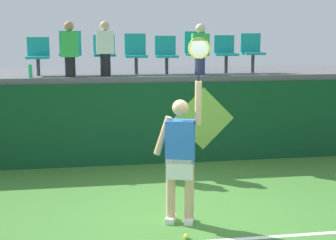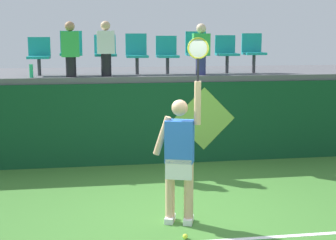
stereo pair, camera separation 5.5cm
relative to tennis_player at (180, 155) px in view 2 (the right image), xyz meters
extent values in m
plane|color=#3D752D|center=(0.08, 0.22, -0.97)|extent=(40.00, 40.00, 0.00)
cube|color=#0F4223|center=(0.08, 3.24, -0.15)|extent=(11.15, 0.20, 1.63)
cube|color=#56565B|center=(0.08, 4.62, 0.72)|extent=(11.15, 2.86, 0.12)
cube|color=white|center=(-0.13, 0.04, -0.93)|extent=(0.20, 0.28, 0.08)
cube|color=white|center=(0.12, -0.04, -0.93)|extent=(0.20, 0.28, 0.08)
cylinder|color=#DBAD84|center=(-0.13, 0.04, -0.54)|extent=(0.13, 0.13, 0.86)
cylinder|color=#DBAD84|center=(0.12, -0.04, -0.54)|extent=(0.13, 0.13, 0.86)
cube|color=white|center=(-0.01, 0.00, -0.19)|extent=(0.41, 0.33, 0.28)
cube|color=blue|center=(-0.01, 0.00, 0.18)|extent=(0.43, 0.33, 0.58)
sphere|color=#DBAD84|center=(-0.01, 0.00, 0.64)|extent=(0.22, 0.22, 0.22)
cylinder|color=#DBAD84|center=(-0.23, 0.08, 0.25)|extent=(0.27, 0.17, 0.55)
cylinder|color=#DBAD84|center=(0.22, -0.08, 0.71)|extent=(0.09, 0.09, 0.58)
cylinder|color=black|center=(0.22, -0.08, 1.15)|extent=(0.03, 0.03, 0.30)
torus|color=gold|center=(0.22, -0.08, 1.43)|extent=(0.27, 0.11, 0.28)
ellipsoid|color=silver|center=(0.22, -0.08, 1.43)|extent=(0.23, 0.09, 0.24)
sphere|color=#D1E533|center=(-0.03, -0.57, -0.94)|extent=(0.07, 0.07, 0.07)
cylinder|color=#26B272|center=(-2.29, 3.35, 0.91)|extent=(0.07, 0.07, 0.26)
cylinder|color=#38383D|center=(-2.18, 3.78, 0.95)|extent=(0.07, 0.07, 0.34)
cube|color=teal|center=(-2.18, 3.78, 1.15)|extent=(0.44, 0.42, 0.05)
cube|color=teal|center=(-2.18, 3.97, 1.36)|extent=(0.44, 0.04, 0.37)
cylinder|color=#38383D|center=(-1.54, 3.78, 0.98)|extent=(0.07, 0.07, 0.40)
cube|color=teal|center=(-1.54, 3.78, 1.21)|extent=(0.44, 0.42, 0.05)
cube|color=teal|center=(-1.54, 3.97, 1.45)|extent=(0.44, 0.04, 0.44)
cylinder|color=#38383D|center=(-0.86, 3.78, 0.97)|extent=(0.07, 0.07, 0.38)
cube|color=teal|center=(-0.86, 3.78, 1.19)|extent=(0.44, 0.42, 0.05)
cube|color=teal|center=(-0.86, 3.97, 1.40)|extent=(0.44, 0.04, 0.38)
cylinder|color=#38383D|center=(-0.21, 3.78, 0.96)|extent=(0.07, 0.07, 0.35)
cube|color=teal|center=(-0.21, 3.78, 1.15)|extent=(0.44, 0.42, 0.05)
cube|color=teal|center=(-0.21, 3.97, 1.40)|extent=(0.44, 0.04, 0.44)
cylinder|color=#38383D|center=(0.42, 3.78, 0.95)|extent=(0.07, 0.07, 0.34)
cube|color=teal|center=(0.42, 3.78, 1.15)|extent=(0.44, 0.42, 0.05)
cube|color=teal|center=(0.42, 3.97, 1.37)|extent=(0.44, 0.04, 0.40)
cylinder|color=#38383D|center=(1.05, 3.78, 0.97)|extent=(0.07, 0.07, 0.38)
cube|color=teal|center=(1.05, 3.78, 1.18)|extent=(0.44, 0.42, 0.05)
cube|color=teal|center=(1.05, 3.97, 1.43)|extent=(0.44, 0.04, 0.45)
cylinder|color=#38383D|center=(1.70, 3.78, 0.97)|extent=(0.07, 0.07, 0.37)
cube|color=teal|center=(1.70, 3.78, 1.18)|extent=(0.44, 0.42, 0.05)
cube|color=teal|center=(1.70, 3.97, 1.39)|extent=(0.44, 0.04, 0.38)
cylinder|color=#38383D|center=(2.29, 3.78, 0.98)|extent=(0.07, 0.07, 0.39)
cube|color=teal|center=(2.29, 3.78, 1.19)|extent=(0.44, 0.42, 0.05)
cube|color=teal|center=(2.29, 3.97, 1.42)|extent=(0.44, 0.04, 0.40)
cylinder|color=black|center=(-1.54, 3.40, 0.98)|extent=(0.20, 0.20, 0.39)
cube|color=green|center=(-1.54, 3.40, 1.41)|extent=(0.34, 0.20, 0.49)
sphere|color=#A87A56|center=(-1.54, 3.40, 1.75)|extent=(0.19, 0.19, 0.19)
cylinder|color=navy|center=(1.05, 3.45, 0.98)|extent=(0.20, 0.20, 0.40)
cube|color=green|center=(1.05, 3.45, 1.40)|extent=(0.34, 0.20, 0.44)
sphere|color=beige|center=(1.05, 3.45, 1.72)|extent=(0.20, 0.20, 0.20)
cylinder|color=black|center=(-0.86, 3.45, 1.00)|extent=(0.20, 0.20, 0.44)
cube|color=white|center=(-0.86, 3.45, 1.45)|extent=(0.34, 0.20, 0.45)
sphere|color=#DBAD84|center=(-0.86, 3.45, 1.77)|extent=(0.19, 0.19, 0.19)
cube|color=#0F4223|center=(1.06, 3.14, -0.97)|extent=(0.90, 0.01, 0.00)
plane|color=#8CC64C|center=(1.06, 3.13, -0.07)|extent=(1.27, 0.00, 1.27)
camera|label=1|loc=(-1.23, -6.44, 1.64)|focal=53.05mm
camera|label=2|loc=(-1.18, -6.45, 1.64)|focal=53.05mm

